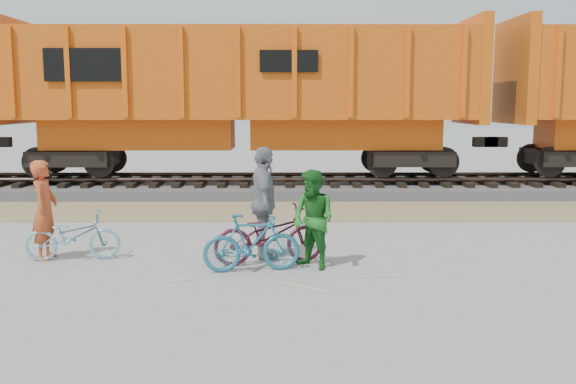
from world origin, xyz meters
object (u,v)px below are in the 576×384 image
at_px(bicycle_maroon, 269,235).
at_px(person_woman, 264,203).
at_px(bicycle_blue, 73,236).
at_px(person_solo, 45,210).
at_px(person_man, 313,220).
at_px(hopper_car_center, 242,93).
at_px(bicycle_teal, 252,243).

height_order(bicycle_maroon, person_woman, person_woman).
distance_m(bicycle_blue, person_solo, 0.68).
relative_size(bicycle_blue, person_man, 0.98).
xyz_separation_m(hopper_car_center, bicycle_blue, (-2.39, -8.49, -2.59)).
bearing_deg(bicycle_maroon, person_man, -126.43).
distance_m(bicycle_blue, bicycle_maroon, 3.42).
relative_size(bicycle_blue, bicycle_maroon, 0.85).
bearing_deg(hopper_car_center, bicycle_blue, -105.69).
bearing_deg(bicycle_teal, person_man, -88.59).
distance_m(bicycle_blue, bicycle_teal, 3.24).
bearing_deg(hopper_car_center, person_man, -79.07).
relative_size(hopper_car_center, bicycle_teal, 8.89).
height_order(person_solo, person_man, person_solo).
bearing_deg(person_man, bicycle_blue, -143.49).
bearing_deg(person_woman, bicycle_blue, 85.17).
relative_size(person_solo, person_woman, 0.88).
height_order(bicycle_teal, person_solo, person_solo).
height_order(bicycle_teal, person_woman, person_woman).
bearing_deg(person_solo, bicycle_blue, -103.58).
bearing_deg(hopper_car_center, person_solo, -108.97).
height_order(hopper_car_center, person_solo, hopper_car_center).
bearing_deg(bicycle_teal, bicycle_maroon, -38.24).
distance_m(bicycle_teal, person_man, 1.08).
bearing_deg(person_woman, person_solo, 83.41).
relative_size(bicycle_maroon, person_solo, 1.09).
height_order(bicycle_blue, person_solo, person_solo).
distance_m(hopper_car_center, bicycle_blue, 9.19).
height_order(bicycle_blue, bicycle_maroon, bicycle_maroon).
xyz_separation_m(bicycle_teal, person_solo, (-3.64, 0.89, 0.39)).
height_order(hopper_car_center, bicycle_maroon, hopper_car_center).
height_order(bicycle_teal, person_man, person_man).
height_order(hopper_car_center, bicycle_teal, hopper_car_center).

